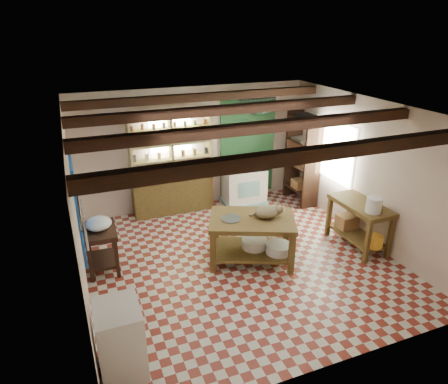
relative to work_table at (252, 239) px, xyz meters
name	(u,v)px	position (x,y,z in m)	size (l,w,h in m)	color
floor	(240,261)	(-0.19, 0.04, -0.41)	(5.00, 5.00, 0.02)	maroon
ceiling	(242,110)	(-0.19, 0.04, 2.20)	(5.00, 5.00, 0.02)	#4C4D52
wall_back	(194,148)	(-0.19, 2.54, 0.90)	(5.00, 0.04, 2.60)	beige
wall_front	(336,276)	(-0.19, -2.46, 0.90)	(5.00, 0.04, 2.60)	beige
wall_left	(76,217)	(-2.69, 0.04, 0.90)	(0.04, 5.00, 2.60)	beige
wall_right	(367,171)	(2.31, 0.04, 0.90)	(0.04, 5.00, 2.60)	beige
ceiling_beams	(242,118)	(-0.19, 0.04, 2.08)	(5.00, 3.80, 0.15)	#341D12
blue_wall_patch	(77,204)	(-2.66, 0.94, 0.70)	(0.04, 1.40, 1.60)	#164DA9
green_wall_patch	(248,145)	(1.06, 2.51, 0.85)	(1.30, 0.04, 2.30)	#215328
window_back	(170,133)	(-0.69, 2.52, 1.30)	(0.90, 0.02, 0.80)	silver
window_right	(334,151)	(2.29, 1.04, 1.00)	(0.02, 1.30, 1.20)	silver
utensil_rail	(81,222)	(-2.63, -1.16, 1.38)	(0.06, 0.90, 0.28)	black
pot_rack	(257,107)	(1.06, 2.09, 1.78)	(0.86, 0.12, 0.36)	black
shelving_unit	(172,163)	(-0.74, 2.35, 0.70)	(1.70, 0.34, 2.20)	tan
tall_rack	(302,159)	(2.09, 1.84, 0.60)	(0.40, 0.86, 2.00)	#341D12
work_table	(252,239)	(0.00, 0.00, 0.00)	(1.40, 0.93, 0.79)	brown
stove	(244,185)	(0.84, 2.19, 0.05)	(0.91, 0.61, 0.89)	white
prep_table	(102,249)	(-2.39, 0.64, -0.03)	(0.50, 0.73, 0.74)	#341D12
white_cabinet	(120,340)	(-2.41, -1.62, 0.06)	(0.50, 0.60, 0.91)	white
right_counter	(358,225)	(1.99, -0.28, 0.03)	(0.59, 1.19, 0.85)	brown
cat	(267,212)	(0.25, -0.05, 0.49)	(0.42, 0.32, 0.19)	#8E7D53
steel_tray	(231,219)	(-0.34, 0.09, 0.41)	(0.33, 0.33, 0.02)	#96969D
basin_large	(254,243)	(0.07, 0.03, -0.11)	(0.44, 0.44, 0.15)	white
basin_small	(278,248)	(0.37, -0.27, -0.11)	(0.43, 0.43, 0.15)	white
kettle_left	(234,162)	(0.59, 2.21, 0.61)	(0.20, 0.20, 0.23)	#96969D
kettle_right	(249,161)	(0.94, 2.19, 0.59)	(0.16, 0.16, 0.20)	black
enamel_bowl	(98,223)	(-2.39, 0.64, 0.45)	(0.41, 0.41, 0.21)	white
white_bucket	(374,205)	(1.94, -0.63, 0.58)	(0.26, 0.26, 0.26)	white
wicker_basket	(347,221)	(1.98, 0.02, -0.05)	(0.36, 0.28, 0.25)	#9F6D40
yellow_tub	(375,241)	(1.99, -0.73, -0.07)	(0.28, 0.28, 0.20)	yellow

